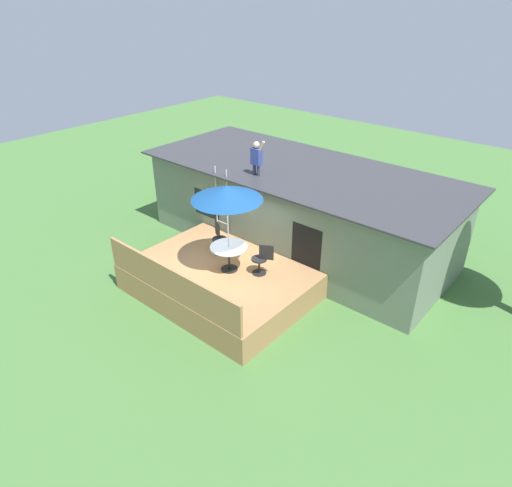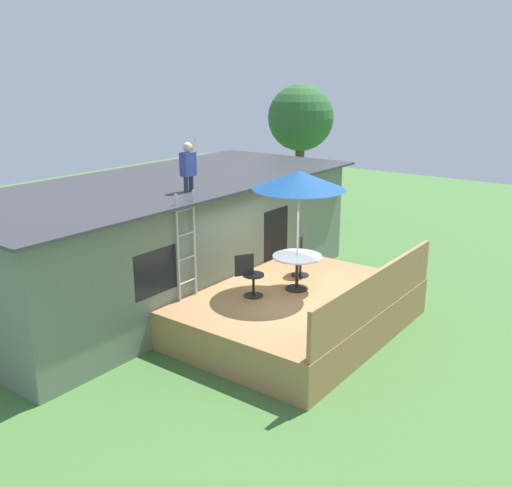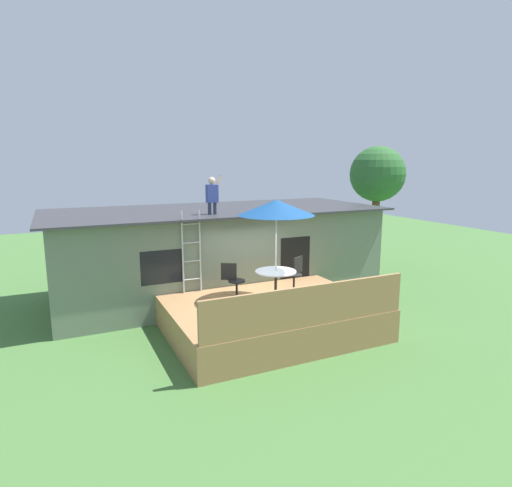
# 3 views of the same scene
# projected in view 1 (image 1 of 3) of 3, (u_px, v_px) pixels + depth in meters

# --- Properties ---
(ground_plane) EXTENTS (40.00, 40.00, 0.00)m
(ground_plane) POSITION_uv_depth(u_px,v_px,m) (225.00, 290.00, 13.43)
(ground_plane) COLOR #477538
(house) EXTENTS (10.50, 4.50, 2.78)m
(house) POSITION_uv_depth(u_px,v_px,m) (298.00, 208.00, 15.13)
(house) COLOR slate
(house) RESTS_ON ground
(deck) EXTENTS (5.01, 3.98, 0.80)m
(deck) POSITION_uv_depth(u_px,v_px,m) (224.00, 278.00, 13.23)
(deck) COLOR #A87A4C
(deck) RESTS_ON ground
(deck_railing) EXTENTS (4.91, 0.08, 0.90)m
(deck_railing) POSITION_uv_depth(u_px,v_px,m) (170.00, 283.00, 11.53)
(deck_railing) COLOR #A87A4C
(deck_railing) RESTS_ON deck
(patio_table) EXTENTS (1.04, 1.04, 0.74)m
(patio_table) POSITION_uv_depth(u_px,v_px,m) (229.00, 252.00, 12.63)
(patio_table) COLOR black
(patio_table) RESTS_ON deck
(patio_umbrella) EXTENTS (1.90, 1.90, 2.54)m
(patio_umbrella) POSITION_uv_depth(u_px,v_px,m) (227.00, 193.00, 11.77)
(patio_umbrella) COLOR silver
(patio_umbrella) RESTS_ON deck
(step_ladder) EXTENTS (0.52, 0.04, 2.20)m
(step_ladder) POSITION_uv_depth(u_px,v_px,m) (222.00, 201.00, 14.37)
(step_ladder) COLOR silver
(step_ladder) RESTS_ON deck
(person_figure) EXTENTS (0.47, 0.20, 1.11)m
(person_figure) POSITION_uv_depth(u_px,v_px,m) (257.00, 156.00, 13.61)
(person_figure) COLOR #33384C
(person_figure) RESTS_ON house
(patio_chair_left) EXTENTS (0.58, 0.44, 0.92)m
(patio_chair_left) POSITION_uv_depth(u_px,v_px,m) (219.00, 238.00, 13.58)
(patio_chair_left) COLOR black
(patio_chair_left) RESTS_ON deck
(patio_chair_right) EXTENTS (0.58, 0.44, 0.92)m
(patio_chair_right) POSITION_uv_depth(u_px,v_px,m) (262.00, 259.00, 12.51)
(patio_chair_right) COLOR black
(patio_chair_right) RESTS_ON deck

